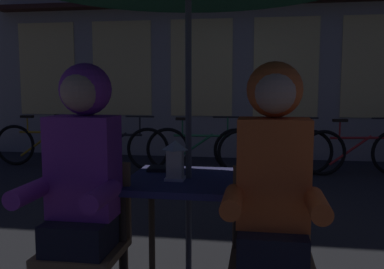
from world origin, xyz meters
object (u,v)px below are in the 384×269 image
(chair_left, at_px, (88,236))
(cafe_table, at_px, (189,195))
(bicycle_third, at_px, (201,149))
(bicycle_fourth, at_px, (275,151))
(bicycle_second, at_px, (115,147))
(bicycle_nearest, at_px, (45,144))
(chair_right, at_px, (271,247))
(lantern, at_px, (175,159))
(person_left_hooded, at_px, (82,172))
(book, at_px, (164,169))
(bicycle_fifth, at_px, (358,152))
(person_right_hooded, at_px, (273,178))

(chair_left, bearing_deg, cafe_table, 37.55)
(bicycle_third, xyz_separation_m, bicycle_fourth, (1.08, -0.03, 0.00))
(bicycle_second, distance_m, bicycle_fourth, 2.40)
(chair_left, bearing_deg, bicycle_third, 89.60)
(bicycle_nearest, bearing_deg, chair_right, -50.53)
(lantern, bearing_deg, person_left_hooded, -138.80)
(chair_right, xyz_separation_m, person_left_hooded, (-0.96, -0.06, 0.36))
(person_left_hooded, height_order, bicycle_fourth, person_left_hooded)
(book, bearing_deg, person_left_hooded, -117.25)
(chair_right, bearing_deg, person_left_hooded, -176.61)
(cafe_table, relative_size, bicycle_fifth, 0.45)
(chair_left, xyz_separation_m, bicycle_fourth, (1.11, 4.13, -0.14))
(bicycle_third, height_order, bicycle_fourth, same)
(person_right_hooded, height_order, bicycle_nearest, person_right_hooded)
(cafe_table, xyz_separation_m, person_left_hooded, (-0.48, -0.43, 0.21))
(chair_left, bearing_deg, bicycle_second, 107.50)
(chair_left, distance_m, bicycle_third, 4.16)
(chair_left, relative_size, person_right_hooded, 0.62)
(person_left_hooded, xyz_separation_m, bicycle_third, (0.03, 4.21, -0.50))
(lantern, bearing_deg, chair_right, -29.11)
(bicycle_fifth, bearing_deg, bicycle_third, -177.67)
(bicycle_fifth, bearing_deg, lantern, -115.49)
(bicycle_nearest, bearing_deg, bicycle_third, -1.53)
(person_left_hooded, xyz_separation_m, book, (0.29, 0.62, -0.09))
(cafe_table, height_order, person_left_hooded, person_left_hooded)
(person_left_hooded, distance_m, bicycle_fifth, 4.90)
(lantern, distance_m, chair_left, 0.63)
(chair_left, height_order, bicycle_second, chair_left)
(bicycle_second, xyz_separation_m, bicycle_fifth, (3.58, 0.16, 0.00))
(chair_right, distance_m, bicycle_fifth, 4.45)
(person_right_hooded, distance_m, bicycle_second, 4.74)
(lantern, height_order, person_right_hooded, person_right_hooded)
(bicycle_nearest, distance_m, bicycle_third, 2.55)
(lantern, relative_size, bicycle_third, 0.14)
(lantern, distance_m, chair_right, 0.73)
(bicycle_fifth, relative_size, book, 8.30)
(lantern, bearing_deg, bicycle_fifth, 64.51)
(cafe_table, distance_m, book, 0.30)
(chair_left, bearing_deg, bicycle_fifth, 61.64)
(cafe_table, bearing_deg, book, 134.86)
(person_left_hooded, xyz_separation_m, person_right_hooded, (0.96, 0.00, 0.00))
(person_right_hooded, bearing_deg, bicycle_nearest, 129.09)
(chair_right, relative_size, book, 4.35)
(chair_right, bearing_deg, lantern, 150.89)
(cafe_table, relative_size, bicycle_fourth, 0.44)
(bicycle_nearest, relative_size, book, 8.40)
(chair_left, distance_m, bicycle_nearest, 4.92)
(person_right_hooded, relative_size, bicycle_fourth, 0.84)
(book, bearing_deg, chair_right, -42.32)
(cafe_table, distance_m, lantern, 0.24)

